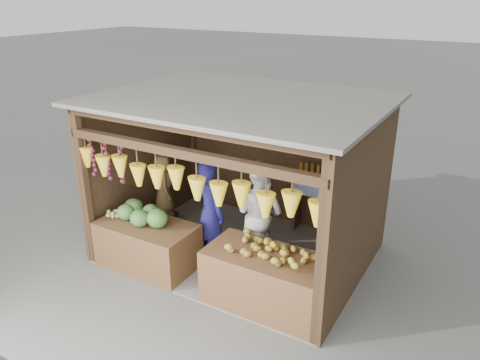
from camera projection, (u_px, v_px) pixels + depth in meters
name	position (u px, v px, depth m)	size (l,w,h in m)	color
ground	(240.00, 252.00, 7.97)	(80.00, 80.00, 0.00)	#514F49
stall_structure	(237.00, 161.00, 7.33)	(4.30, 3.30, 2.66)	slate
back_shelf	(328.00, 192.00, 8.18)	(1.25, 0.32, 1.32)	#382314
counter_left	(148.00, 245.00, 7.47)	(1.56, 0.85, 0.74)	#52351B
counter_right	(268.00, 281.00, 6.47)	(1.75, 0.85, 0.82)	#52341B
stool	(166.00, 221.00, 8.69)	(0.35, 0.35, 0.32)	black
man_standing	(210.00, 212.00, 7.46)	(0.63, 0.41, 1.73)	#17154F
woman_standing	(260.00, 214.00, 7.36)	(0.86, 0.67, 1.76)	white
vendor_seated	(164.00, 185.00, 8.42)	(0.56, 0.36, 1.14)	brown
melon_pile	(143.00, 213.00, 7.34)	(1.00, 0.50, 0.32)	#154913
tanfruit_pile	(112.00, 212.00, 7.56)	(0.34, 0.40, 0.13)	#A89B4D
mango_pile	(272.00, 250.00, 6.24)	(1.40, 0.64, 0.22)	#AF5F17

